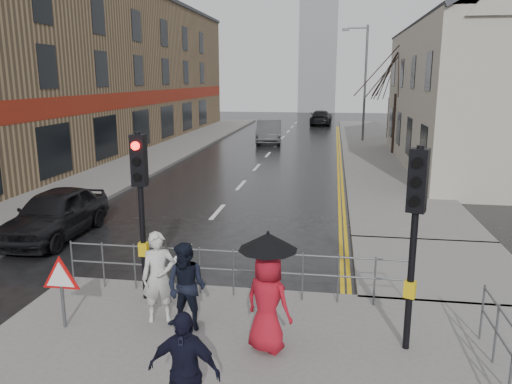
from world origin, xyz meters
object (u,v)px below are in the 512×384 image
(pedestrian_with_umbrella, at_px, (268,287))
(car_parked, at_px, (55,214))
(pedestrian_b, at_px, (186,287))
(car_mid, at_px, (269,131))
(pedestrian_a, at_px, (159,277))
(pedestrian_d, at_px, (184,372))

(pedestrian_with_umbrella, height_order, car_parked, pedestrian_with_umbrella)
(pedestrian_b, distance_m, car_parked, 7.34)
(pedestrian_b, xyz_separation_m, car_mid, (-2.10, 27.65, -0.13))
(pedestrian_b, distance_m, pedestrian_with_umbrella, 1.62)
(pedestrian_a, distance_m, car_mid, 27.45)
(pedestrian_d, distance_m, car_mid, 30.34)
(pedestrian_b, bearing_deg, car_parked, 150.35)
(car_mid, bearing_deg, car_parked, -104.10)
(pedestrian_b, relative_size, car_parked, 0.38)
(pedestrian_b, height_order, car_parked, pedestrian_b)
(pedestrian_a, distance_m, car_parked, 6.73)
(pedestrian_a, height_order, pedestrian_d, pedestrian_a)
(pedestrian_a, relative_size, car_parked, 0.41)
(pedestrian_with_umbrella, xyz_separation_m, car_mid, (-3.61, 28.13, -0.45))
(pedestrian_b, distance_m, car_mid, 27.73)
(pedestrian_with_umbrella, height_order, car_mid, pedestrian_with_umbrella)
(pedestrian_b, distance_m, pedestrian_d, 2.65)
(pedestrian_a, height_order, pedestrian_b, pedestrian_a)
(pedestrian_with_umbrella, distance_m, pedestrian_d, 2.24)
(pedestrian_b, bearing_deg, pedestrian_with_umbrella, -4.79)
(pedestrian_a, relative_size, car_mid, 0.35)
(pedestrian_b, bearing_deg, pedestrian_d, -61.32)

